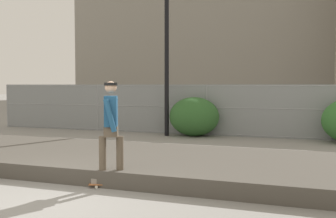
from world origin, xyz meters
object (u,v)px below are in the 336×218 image
object	(u,v)px
skater	(111,125)
street_lamp	(167,15)
skateboard	(111,184)
parked_car_near	(170,107)
shrub_left	(194,117)

from	to	relation	value
skater	street_lamp	world-z (taller)	street_lamp
skateboard	skater	xyz separation A→B (m)	(0.00, 0.00, 1.06)
street_lamp	parked_car_near	distance (m)	5.04
street_lamp	skater	bearing A→B (deg)	-76.49
parked_car_near	shrub_left	distance (m)	3.80
skateboard	street_lamp	distance (m)	8.83
skater	shrub_left	bearing A→B (deg)	96.29
skater	skateboard	bearing A→B (deg)	-104.04
skateboard	street_lamp	bearing A→B (deg)	103.51
skateboard	shrub_left	size ratio (longest dim) A/B	0.45
skater	shrub_left	world-z (taller)	skater
street_lamp	parked_car_near	world-z (taller)	street_lamp
skater	shrub_left	size ratio (longest dim) A/B	1.01
skateboard	shrub_left	xyz separation A→B (m)	(-0.86, 7.79, 0.64)
skater	street_lamp	size ratio (longest dim) A/B	0.26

